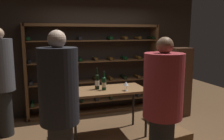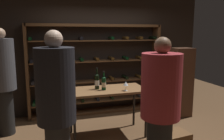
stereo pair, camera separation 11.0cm
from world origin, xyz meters
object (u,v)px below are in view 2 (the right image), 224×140
wine_rack (97,70)px  wine_glass_stemmed_center (126,84)px  tasting_table (107,94)px  person_bystander_red_print (56,103)px  wine_bottle_amber_reserve (97,81)px  wine_bottle_red_label (104,83)px  display_cabinet (181,82)px  person_bystander_dark_jacket (3,77)px  person_guest_blue_shirt (161,101)px

wine_rack → wine_glass_stemmed_center: bearing=-82.1°
tasting_table → person_bystander_red_print: person_bystander_red_print is taller
tasting_table → wine_bottle_amber_reserve: (-0.18, 0.05, 0.23)m
wine_rack → wine_bottle_amber_reserve: bearing=-102.2°
wine_bottle_red_label → wine_bottle_amber_reserve: bearing=136.5°
wine_bottle_amber_reserve → wine_bottle_red_label: wine_bottle_amber_reserve is taller
wine_bottle_amber_reserve → wine_bottle_red_label: bearing=-43.5°
person_bystander_red_print → display_cabinet: person_bystander_red_print is taller
wine_bottle_red_label → person_bystander_dark_jacket: bearing=160.1°
person_guest_blue_shirt → wine_bottle_red_label: 1.32m
tasting_table → wine_bottle_red_label: (-0.08, -0.04, 0.21)m
person_bystander_red_print → wine_bottle_red_label: 1.42m
display_cabinet → person_guest_blue_shirt: bearing=-129.8°
wine_rack → person_bystander_dark_jacket: (-1.88, -0.66, 0.06)m
tasting_table → wine_bottle_amber_reserve: 0.29m
wine_bottle_amber_reserve → wine_rack: bearing=77.8°
person_guest_blue_shirt → display_cabinet: (1.49, 1.80, -0.22)m
wine_glass_stemmed_center → tasting_table: bearing=144.2°
person_bystander_red_print → wine_bottle_amber_reserve: bearing=136.4°
person_bystander_dark_jacket → person_guest_blue_shirt: bearing=-138.6°
tasting_table → wine_bottle_amber_reserve: wine_bottle_amber_reserve is taller
wine_rack → display_cabinet: 1.95m
display_cabinet → wine_glass_stemmed_center: size_ratio=9.49×
person_bystander_dark_jacket → wine_bottle_red_label: bearing=-117.9°
wine_rack → wine_glass_stemmed_center: size_ratio=18.86×
tasting_table → person_guest_blue_shirt: (0.37, -1.29, 0.21)m
person_guest_blue_shirt → wine_glass_stemmed_center: 1.09m
wine_bottle_amber_reserve → tasting_table: bearing=-16.5°
person_guest_blue_shirt → wine_bottle_red_label: (-0.45, 1.24, 0.00)m
person_bystander_dark_jacket → wine_bottle_amber_reserve: bearing=-116.0°
wine_rack → tasting_table: 1.27m
person_guest_blue_shirt → wine_glass_stemmed_center: (-0.09, 1.08, 0.00)m
tasting_table → wine_glass_stemmed_center: size_ratio=8.41×
display_cabinet → wine_bottle_amber_reserve: 2.11m
person_bystander_red_print → person_bystander_dark_jacket: (-0.86, 1.75, 0.04)m
person_bystander_red_print → person_bystander_dark_jacket: bearing=-165.4°
person_guest_blue_shirt → display_cabinet: person_guest_blue_shirt is taller
wine_glass_stemmed_center → wine_bottle_amber_reserve: bearing=150.9°
person_bystander_red_print → wine_glass_stemmed_center: person_bystander_red_print is taller
wine_rack → wine_glass_stemmed_center: (0.20, -1.45, -0.03)m
person_bystander_red_print → wine_glass_stemmed_center: (1.23, 0.97, -0.06)m
tasting_table → wine_bottle_red_label: 0.23m
person_guest_blue_shirt → wine_rack: bearing=-68.3°
wine_glass_stemmed_center → person_bystander_dark_jacket: bearing=159.4°
tasting_table → wine_glass_stemmed_center: bearing=-35.8°
person_guest_blue_shirt → person_bystander_dark_jacket: size_ratio=0.93×
tasting_table → wine_bottle_red_label: bearing=-150.6°
wine_rack → wine_bottle_red_label: size_ratio=9.15×
wine_rack → tasting_table: (-0.08, -1.25, -0.23)m
person_bystander_dark_jacket → wine_bottle_red_label: size_ratio=5.84×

